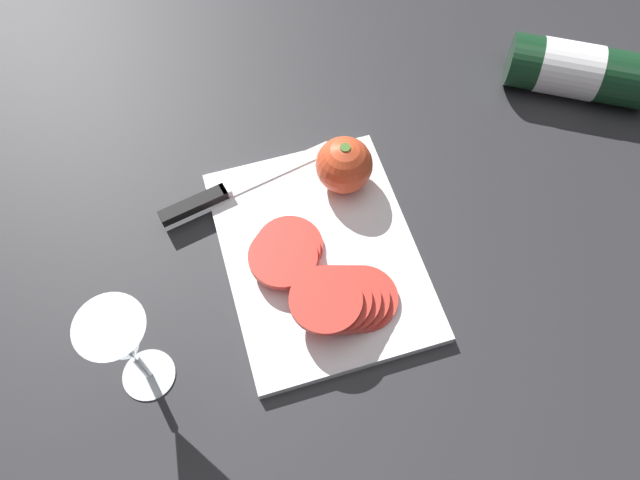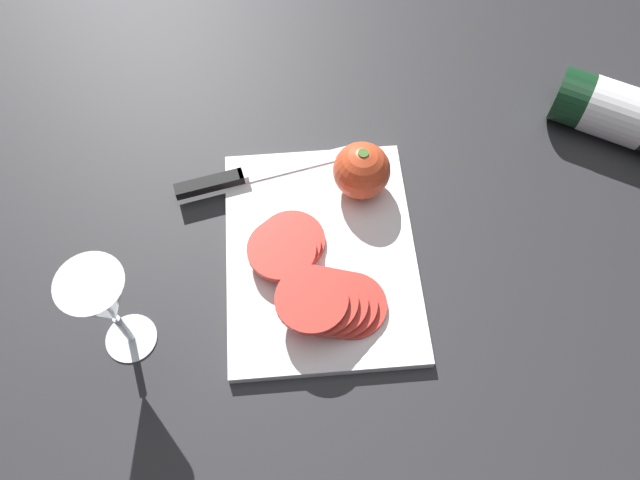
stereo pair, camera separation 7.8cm
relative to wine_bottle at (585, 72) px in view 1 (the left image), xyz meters
The scene contains 8 objects.
ground_plane 0.50m from the wine_bottle, 75.89° to the right, with size 3.00×3.00×0.00m, color #28282B.
cutting_board 0.48m from the wine_bottle, 70.61° to the right, with size 0.32×0.24×0.01m.
wine_bottle is the anchor object (origin of this frame).
wine_glass 0.74m from the wine_bottle, 69.93° to the right, with size 0.07×0.07×0.16m.
whole_tomato 0.40m from the wine_bottle, 80.51° to the right, with size 0.08×0.08×0.08m.
knife 0.57m from the wine_bottle, 85.67° to the right, with size 0.07×0.25×0.01m.
tomato_slice_stack_near 0.52m from the wine_bottle, 72.75° to the right, with size 0.11×0.10×0.03m.
tomato_slice_stack_far 0.51m from the wine_bottle, 61.72° to the right, with size 0.09×0.14×0.04m.
Camera 1 is at (0.39, -0.08, 0.73)m, focal length 35.00 mm.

